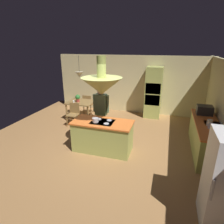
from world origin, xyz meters
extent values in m
plane|color=#9E7042|center=(0.00, 0.00, 0.00)|extent=(8.16, 8.16, 0.00)
cube|color=beige|center=(0.00, 3.45, 1.27)|extent=(6.80, 0.10, 2.55)
cube|color=#A8B259|center=(0.00, -0.20, 0.43)|extent=(1.66, 0.76, 0.86)
cube|color=orange|center=(0.00, -0.20, 0.88)|extent=(1.72, 0.82, 0.04)
cube|color=black|center=(0.00, -0.20, 0.90)|extent=(0.64, 0.52, 0.01)
cylinder|color=#B2B2B7|center=(-0.16, -0.33, 0.91)|extent=(0.15, 0.15, 0.02)
cylinder|color=#B2B2B7|center=(0.16, -0.33, 0.91)|extent=(0.15, 0.15, 0.02)
cylinder|color=#B2B2B7|center=(-0.16, -0.07, 0.91)|extent=(0.15, 0.15, 0.02)
cylinder|color=#B2B2B7|center=(0.16, -0.07, 0.91)|extent=(0.15, 0.15, 0.02)
cube|color=#A8B259|center=(2.84, 0.60, 0.43)|extent=(0.62, 2.36, 0.86)
cube|color=orange|center=(2.84, 0.60, 0.88)|extent=(0.66, 2.40, 0.04)
cube|color=#B2B2B7|center=(3.00, 0.60, 0.82)|extent=(0.48, 0.36, 0.16)
cube|color=#A8B259|center=(1.10, 3.05, 1.07)|extent=(0.66, 0.62, 2.13)
cube|color=black|center=(1.10, 2.76, 1.30)|extent=(0.60, 0.04, 0.44)
cube|color=black|center=(1.10, 2.76, 0.82)|extent=(0.60, 0.04, 0.44)
cube|color=#B2B2B7|center=(2.47, -2.27, 0.94)|extent=(0.03, 0.04, 0.36)
cube|color=olive|center=(-1.70, 1.90, 0.74)|extent=(1.07, 0.91, 0.04)
cylinder|color=olive|center=(-2.18, 1.51, 0.36)|extent=(0.06, 0.06, 0.72)
cylinder|color=olive|center=(-1.22, 1.51, 0.36)|extent=(0.06, 0.06, 0.72)
cylinder|color=olive|center=(-2.18, 2.29, 0.36)|extent=(0.06, 0.06, 0.72)
cylinder|color=olive|center=(-1.22, 2.29, 0.36)|extent=(0.06, 0.06, 0.72)
cylinder|color=tan|center=(-0.38, 0.48, 0.43)|extent=(0.14, 0.14, 0.86)
cylinder|color=tan|center=(-0.20, 0.48, 0.43)|extent=(0.14, 0.14, 0.86)
cube|color=#4C6042|center=(-0.29, 0.48, 1.19)|extent=(0.36, 0.22, 0.66)
cylinder|color=#4C6042|center=(-0.51, 0.48, 1.22)|extent=(0.09, 0.09, 0.56)
cylinder|color=#4C6042|center=(-0.07, 0.48, 1.22)|extent=(0.09, 0.09, 0.56)
sphere|color=tan|center=(-0.29, 0.48, 1.62)|extent=(0.23, 0.23, 0.23)
cone|color=#A8B259|center=(0.00, -0.20, 1.93)|extent=(1.10, 1.10, 0.45)
cylinder|color=#A8B259|center=(0.00, -0.20, 2.43)|extent=(0.24, 0.24, 0.55)
cone|color=beige|center=(-1.70, 1.90, 1.86)|extent=(0.32, 0.32, 0.22)
cylinder|color=black|center=(-1.70, 1.90, 2.27)|extent=(0.01, 0.01, 0.60)
cube|color=olive|center=(-1.70, 1.15, 0.44)|extent=(0.40, 0.40, 0.04)
cube|color=olive|center=(-1.70, 1.33, 0.66)|extent=(0.40, 0.04, 0.42)
cylinder|color=olive|center=(-1.87, 0.98, 0.21)|extent=(0.04, 0.04, 0.43)
cylinder|color=olive|center=(-1.53, 0.98, 0.21)|extent=(0.04, 0.04, 0.43)
cylinder|color=olive|center=(-1.87, 1.32, 0.21)|extent=(0.04, 0.04, 0.43)
cylinder|color=olive|center=(-1.53, 1.32, 0.21)|extent=(0.04, 0.04, 0.43)
cube|color=olive|center=(-1.70, 2.65, 0.44)|extent=(0.40, 0.40, 0.04)
cube|color=olive|center=(-1.70, 2.47, 0.66)|extent=(0.40, 0.04, 0.42)
cylinder|color=olive|center=(-1.53, 2.82, 0.21)|extent=(0.04, 0.04, 0.43)
cylinder|color=olive|center=(-1.87, 2.82, 0.21)|extent=(0.04, 0.04, 0.43)
cylinder|color=olive|center=(-1.53, 2.48, 0.21)|extent=(0.04, 0.04, 0.43)
cylinder|color=olive|center=(-1.87, 2.48, 0.21)|extent=(0.04, 0.04, 0.43)
cylinder|color=#99382D|center=(-1.80, 1.83, 0.82)|extent=(0.14, 0.14, 0.12)
sphere|color=#2D722D|center=(-1.80, 1.83, 0.96)|extent=(0.20, 0.20, 0.20)
cylinder|color=white|center=(-1.91, 1.67, 0.81)|extent=(0.07, 0.07, 0.09)
cylinder|color=#E0B78C|center=(2.84, 0.01, 1.01)|extent=(0.10, 0.10, 0.21)
cylinder|color=silver|center=(2.84, 0.19, 0.98)|extent=(0.12, 0.12, 0.15)
cylinder|color=silver|center=(2.84, 0.37, 0.99)|extent=(0.14, 0.14, 0.17)
cube|color=#232326|center=(2.84, 1.31, 1.04)|extent=(0.46, 0.36, 0.28)
cylinder|color=#B2B2B7|center=(-0.16, -0.33, 0.98)|extent=(0.18, 0.18, 0.12)
camera|label=1|loc=(1.71, -4.82, 2.94)|focal=30.10mm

